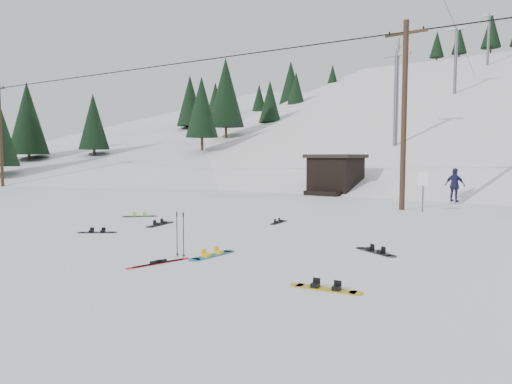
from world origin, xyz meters
The scene contains 21 objects.
ground centered at (0.00, 0.00, 0.00)m, with size 200.00×200.00×0.00m, color white.
ski_slope centered at (0.00, 55.00, -12.00)m, with size 60.00×75.00×45.00m, color white.
ridge_left centered at (-36.00, 48.00, -11.00)m, with size 34.00×85.00×38.00m, color white.
treeline_left centered at (-34.00, 40.00, 0.00)m, with size 20.00×64.00×10.00m, color black, non-canonical shape.
utility_pole centered at (2.00, 14.00, 4.68)m, with size 2.00×0.26×9.00m.
utility_pole_left centered at (-32.00, 11.00, 4.68)m, with size 2.00×0.26×9.00m.
trail_sign centered at (3.10, 13.58, 1.27)m, with size 0.50×0.09×1.85m.
lift_hut centered at (-5.00, 20.94, 1.36)m, with size 3.40×4.10×2.75m.
lift_tower_near centered at (-4.00, 30.00, 7.86)m, with size 2.20×0.36×8.00m.
lift_tower_mid centered at (-4.00, 50.00, 14.36)m, with size 2.20×0.36×8.00m.
lift_tower_far centered at (-4.00, 70.00, 20.86)m, with size 2.20×0.36×8.00m.
hero_snowboard centered at (1.49, 0.77, 0.03)m, with size 0.34×1.57×0.11m.
hero_skis centered at (1.02, -0.65, 0.02)m, with size 0.45×1.65×0.09m.
ski_poles centered at (0.90, 0.21, 0.59)m, with size 0.32×0.08×1.16m.
board_scatter_a centered at (-4.08, 1.19, 0.02)m, with size 1.10×0.91×0.09m.
board_scatter_b centered at (-3.74, 3.69, 0.03)m, with size 0.59×1.55×0.11m.
board_scatter_c centered at (-6.26, 4.79, 0.03)m, with size 1.08×1.14×0.10m.
board_scatter_d centered at (4.74, 3.69, 0.03)m, with size 1.33×0.79×0.10m.
board_scatter_e centered at (5.27, -0.19, 0.03)m, with size 1.44×0.47×0.10m.
board_scatter_f centered at (-0.42, 6.80, 0.02)m, with size 0.40×1.30×0.09m.
skier_navy centered at (3.22, 19.26, 0.97)m, with size 1.14×0.47×1.94m, color #1D1F49.
Camera 1 is at (9.28, -7.96, 2.56)m, focal length 32.00 mm.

